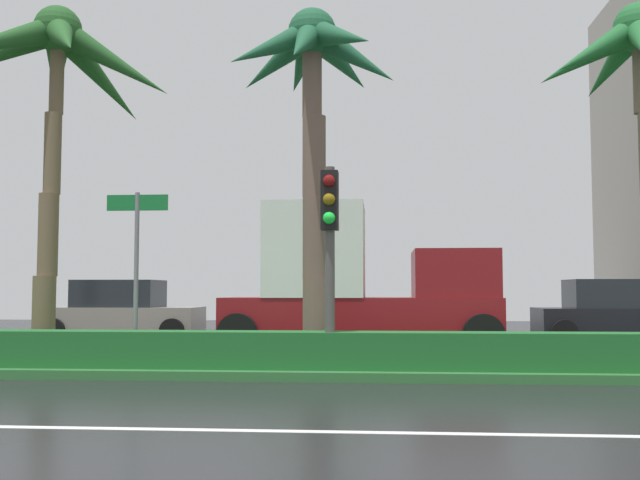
{
  "coord_description": "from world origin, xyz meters",
  "views": [
    {
      "loc": [
        3.09,
        -5.55,
        1.41
      ],
      "look_at": [
        1.71,
        11.55,
        2.59
      ],
      "focal_mm": 41.7,
      "sensor_mm": 36.0,
      "label": 1
    }
  ],
  "objects_px": {
    "car_in_traffic_third": "(617,313)",
    "car_in_traffic_second": "(122,312)",
    "box_truck_lead": "(357,285)",
    "palm_tree_centre_left": "(56,74)",
    "street_name_sign": "(137,253)",
    "palm_tree_centre_right": "(640,70)",
    "palm_tree_centre": "(313,88)",
    "traffic_signal_median_right": "(330,229)"
  },
  "relations": [
    {
      "from": "palm_tree_centre_left",
      "to": "palm_tree_centre",
      "type": "relative_size",
      "value": 1.03
    },
    {
      "from": "street_name_sign",
      "to": "car_in_traffic_second",
      "type": "distance_m",
      "value": 8.42
    },
    {
      "from": "palm_tree_centre_left",
      "to": "box_truck_lead",
      "type": "height_order",
      "value": "palm_tree_centre_left"
    },
    {
      "from": "palm_tree_centre",
      "to": "car_in_traffic_third",
      "type": "distance_m",
      "value": 11.09
    },
    {
      "from": "palm_tree_centre_left",
      "to": "street_name_sign",
      "type": "relative_size",
      "value": 2.24
    },
    {
      "from": "palm_tree_centre_left",
      "to": "palm_tree_centre_right",
      "type": "bearing_deg",
      "value": 0.22
    },
    {
      "from": "palm_tree_centre",
      "to": "car_in_traffic_second",
      "type": "xyz_separation_m",
      "value": [
        -6.04,
        7.05,
        -4.34
      ]
    },
    {
      "from": "traffic_signal_median_right",
      "to": "palm_tree_centre_left",
      "type": "bearing_deg",
      "value": 164.32
    },
    {
      "from": "palm_tree_centre",
      "to": "street_name_sign",
      "type": "xyz_separation_m",
      "value": [
        -3.05,
        -0.72,
        -3.09
      ]
    },
    {
      "from": "car_in_traffic_third",
      "to": "car_in_traffic_second",
      "type": "bearing_deg",
      "value": 179.44
    },
    {
      "from": "car_in_traffic_second",
      "to": "palm_tree_centre_left",
      "type": "bearing_deg",
      "value": -81.08
    },
    {
      "from": "car_in_traffic_second",
      "to": "car_in_traffic_third",
      "type": "bearing_deg",
      "value": -0.56
    },
    {
      "from": "palm_tree_centre_right",
      "to": "traffic_signal_median_right",
      "type": "xyz_separation_m",
      "value": [
        -5.48,
        -1.54,
        -2.96
      ]
    },
    {
      "from": "box_truck_lead",
      "to": "car_in_traffic_third",
      "type": "xyz_separation_m",
      "value": [
        6.83,
        2.77,
        -0.72
      ]
    },
    {
      "from": "palm_tree_centre_left",
      "to": "box_truck_lead",
      "type": "xyz_separation_m",
      "value": [
        5.6,
        4.16,
        -4.0
      ]
    },
    {
      "from": "traffic_signal_median_right",
      "to": "palm_tree_centre_right",
      "type": "bearing_deg",
      "value": 15.71
    },
    {
      "from": "palm_tree_centre",
      "to": "box_truck_lead",
      "type": "xyz_separation_m",
      "value": [
        0.67,
        4.15,
        -3.62
      ]
    },
    {
      "from": "traffic_signal_median_right",
      "to": "car_in_traffic_second",
      "type": "bearing_deg",
      "value": 127.02
    },
    {
      "from": "street_name_sign",
      "to": "car_in_traffic_second",
      "type": "height_order",
      "value": "street_name_sign"
    },
    {
      "from": "box_truck_lead",
      "to": "car_in_traffic_third",
      "type": "distance_m",
      "value": 7.4
    },
    {
      "from": "street_name_sign",
      "to": "box_truck_lead",
      "type": "relative_size",
      "value": 0.47
    },
    {
      "from": "palm_tree_centre",
      "to": "street_name_sign",
      "type": "bearing_deg",
      "value": -166.67
    },
    {
      "from": "palm_tree_centre_left",
      "to": "palm_tree_centre_right",
      "type": "height_order",
      "value": "palm_tree_centre_left"
    },
    {
      "from": "palm_tree_centre_left",
      "to": "car_in_traffic_third",
      "type": "distance_m",
      "value": 14.99
    },
    {
      "from": "traffic_signal_median_right",
      "to": "street_name_sign",
      "type": "height_order",
      "value": "traffic_signal_median_right"
    },
    {
      "from": "palm_tree_centre_right",
      "to": "street_name_sign",
      "type": "relative_size",
      "value": 2.15
    },
    {
      "from": "car_in_traffic_second",
      "to": "box_truck_lead",
      "type": "bearing_deg",
      "value": -23.36
    },
    {
      "from": "traffic_signal_median_right",
      "to": "car_in_traffic_second",
      "type": "relative_size",
      "value": 0.76
    },
    {
      "from": "box_truck_lead",
      "to": "car_in_traffic_third",
      "type": "height_order",
      "value": "box_truck_lead"
    },
    {
      "from": "street_name_sign",
      "to": "car_in_traffic_third",
      "type": "height_order",
      "value": "street_name_sign"
    },
    {
      "from": "palm_tree_centre_right",
      "to": "street_name_sign",
      "type": "distance_m",
      "value": 9.56
    },
    {
      "from": "palm_tree_centre",
      "to": "palm_tree_centre_right",
      "type": "height_order",
      "value": "palm_tree_centre"
    },
    {
      "from": "palm_tree_centre_left",
      "to": "palm_tree_centre_right",
      "type": "xyz_separation_m",
      "value": [
        10.83,
        0.04,
        -0.17
      ]
    },
    {
      "from": "street_name_sign",
      "to": "palm_tree_centre_right",
      "type": "bearing_deg",
      "value": 4.86
    },
    {
      "from": "traffic_signal_median_right",
      "to": "street_name_sign",
      "type": "relative_size",
      "value": 1.09
    },
    {
      "from": "palm_tree_centre",
      "to": "car_in_traffic_second",
      "type": "bearing_deg",
      "value": 130.6
    },
    {
      "from": "traffic_signal_median_right",
      "to": "street_name_sign",
      "type": "distance_m",
      "value": 3.56
    },
    {
      "from": "palm_tree_centre_right",
      "to": "car_in_traffic_second",
      "type": "relative_size",
      "value": 1.5
    },
    {
      "from": "palm_tree_centre_right",
      "to": "palm_tree_centre",
      "type": "bearing_deg",
      "value": -179.63
    },
    {
      "from": "palm_tree_centre_left",
      "to": "palm_tree_centre_right",
      "type": "relative_size",
      "value": 1.04
    },
    {
      "from": "palm_tree_centre",
      "to": "traffic_signal_median_right",
      "type": "bearing_deg",
      "value": -74.82
    },
    {
      "from": "palm_tree_centre_left",
      "to": "car_in_traffic_third",
      "type": "relative_size",
      "value": 1.56
    }
  ]
}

